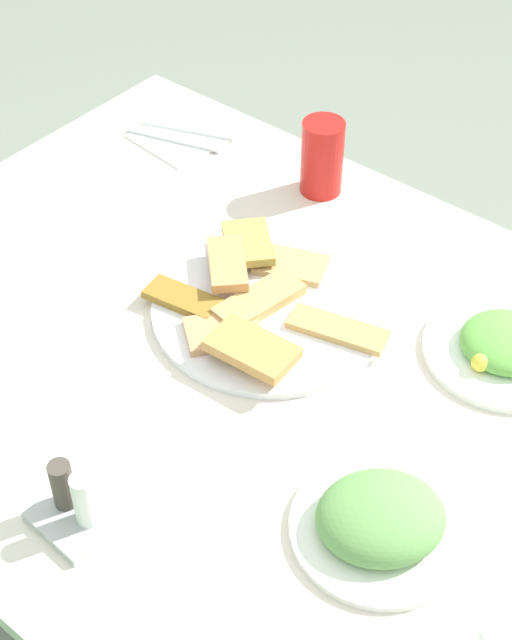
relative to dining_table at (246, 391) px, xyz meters
name	(u,v)px	position (x,y,z in m)	size (l,w,h in m)	color
ground_plane	(249,626)	(0.00, 0.00, -0.64)	(6.00, 6.00, 0.00)	gray
dining_table	(246,391)	(0.00, 0.00, 0.00)	(1.19, 0.90, 0.72)	silver
pide_platter	(264,305)	(0.03, -0.08, 0.08)	(0.33, 0.33, 0.04)	white
salad_plate_greens	(380,520)	(-0.29, 0.12, 0.09)	(0.20, 0.20, 0.06)	white
salad_plate_rice	(505,346)	(-0.26, -0.21, 0.09)	(0.21, 0.21, 0.04)	white
soda_can	(322,157)	(0.14, -0.35, 0.13)	(0.07, 0.07, 0.12)	red
paper_napkin	(182,136)	(0.41, -0.33, 0.07)	(0.14, 0.14, 0.00)	white
fork	(189,130)	(0.41, -0.35, 0.08)	(0.16, 0.01, 0.01)	silver
spoon	(175,139)	(0.41, -0.31, 0.08)	(0.17, 0.02, 0.01)	silver
condiment_caddy	(77,504)	(-0.02, 0.31, 0.10)	(0.10, 0.10, 0.08)	#B2B2B7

